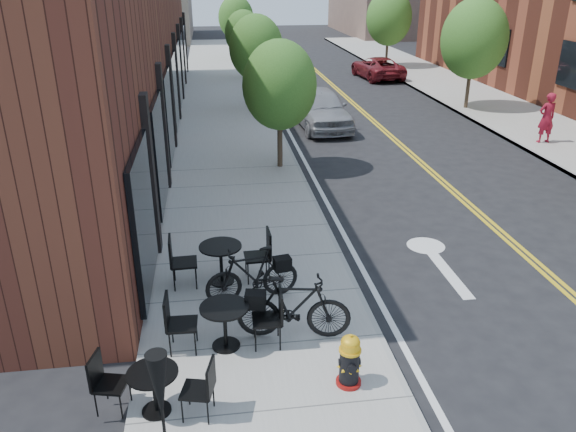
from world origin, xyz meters
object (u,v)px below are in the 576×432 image
fire_hydrant (350,361)px  bistro_set_b (154,386)px  bistro_set_a (225,321)px  patio_umbrella (161,398)px  pedestrian (547,118)px  parked_car_far (377,68)px  parked_car_c (277,59)px  bicycle_right (294,307)px  parked_car_b (280,81)px  bicycle_left (252,274)px  parked_car_a (320,108)px  bistro_set_c (221,258)px

fire_hydrant → bistro_set_b: (-2.75, -0.20, 0.03)m
bistro_set_a → bistro_set_b: (-1.00, -1.34, -0.05)m
patio_umbrella → pedestrian: 17.94m
fire_hydrant → pedestrian: (9.80, 11.48, 0.47)m
patio_umbrella → parked_car_far: (10.30, 27.13, -0.94)m
patio_umbrella → parked_car_c: size_ratio=0.40×
bistro_set_a → bistro_set_b: 1.67m
bistro_set_b → bicycle_right: bearing=47.8°
parked_car_b → bistro_set_b: bearing=-97.5°
patio_umbrella → pedestrian: size_ratio=1.14×
parked_car_c → bicycle_left: bearing=-96.8°
fire_hydrant → parked_car_a: 15.24m
parked_car_c → pedestrian: size_ratio=2.83×
bistro_set_a → pedestrian: size_ratio=1.03×
bicycle_right → bistro_set_c: bicycle_right is taller
bicycle_right → bistro_set_a: bearing=105.4°
bicycle_right → parked_car_a: bearing=-2.9°
bicycle_right → bistro_set_b: (-2.12, -1.45, -0.13)m
bistro_set_b → parked_car_far: parked_car_far is taller
pedestrian → fire_hydrant: bearing=44.9°
bistro_set_c → patio_umbrella: size_ratio=0.95×
parked_car_b → parked_car_c: bearing=88.0°
bistro_set_a → bistro_set_c: size_ratio=0.95×
bistro_set_a → parked_car_b: 20.57m
parked_car_b → bistro_set_a: bearing=-95.5°
parked_car_c → fire_hydrant: bearing=-93.8°
bicycle_left → parked_car_c: parked_car_c is taller
fire_hydrant → bistro_set_c: bistro_set_c is taller
bistro_set_b → pedestrian: (12.55, 11.67, 0.44)m
bistro_set_a → parked_car_c: parked_car_c is taller
bistro_set_c → parked_car_c: bearing=78.6°
bicycle_right → parked_car_a: (3.08, 13.79, 0.09)m
bistro_set_c → parked_car_far: size_ratio=0.43×
bistro_set_b → parked_car_a: bearing=84.6°
bistro_set_c → parked_car_far: bearing=64.6°
bistro_set_a → bistro_set_c: (-0.00, 2.07, 0.02)m
fire_hydrant → parked_car_a: size_ratio=0.19×
parked_car_b → pedestrian: 12.87m
parked_car_a → parked_car_b: (-0.80, 6.39, -0.05)m
bistro_set_a → bicycle_left: bearing=70.2°
parked_car_c → bistro_set_c: bearing=-98.2°
fire_hydrant → bicycle_left: (-1.20, 2.49, 0.12)m
fire_hydrant → parked_car_c: 29.15m
patio_umbrella → parked_car_a: bearing=73.5°
bistro_set_c → parked_car_a: parked_car_a is taller
parked_car_b → parked_car_c: size_ratio=0.88×
bistro_set_c → parked_car_c: 26.17m
bistro_set_a → parked_car_c: size_ratio=0.36×
bistro_set_a → parked_car_b: (3.40, 20.29, 0.11)m
patio_umbrella → parked_car_b: (4.13, 23.03, -0.83)m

